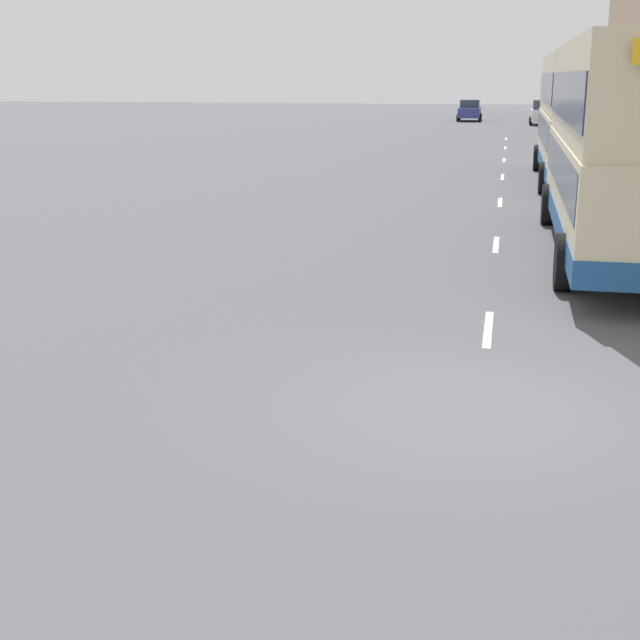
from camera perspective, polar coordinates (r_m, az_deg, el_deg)
name	(u,v)px	position (r m, az deg, el deg)	size (l,w,h in m)	color
ground_plane	(481,408)	(10.27, 10.25, -5.56)	(220.00, 220.00, 0.00)	#515156
pavement	(636,148)	(48.66, 19.57, 10.34)	(5.00, 93.00, 0.14)	gray
lane_mark_0	(488,329)	(13.40, 10.71, -0.58)	(0.12, 2.00, 0.01)	silver
lane_mark_1	(496,245)	(20.16, 11.21, 4.75)	(0.12, 2.00, 0.01)	silver
lane_mark_2	(500,202)	(27.00, 11.45, 7.38)	(0.12, 2.00, 0.01)	silver
lane_mark_3	(502,177)	(33.88, 11.60, 8.95)	(0.12, 2.00, 0.01)	silver
lane_mark_4	(504,160)	(40.78, 11.70, 9.99)	(0.12, 2.00, 0.01)	silver
lane_mark_5	(505,148)	(47.69, 11.77, 10.73)	(0.12, 2.00, 0.01)	silver
lane_mark_6	(506,139)	(54.60, 11.82, 11.28)	(0.12, 2.00, 0.01)	silver
double_decker_bus_near	(626,144)	(19.38, 18.99, 10.60)	(2.85, 11.26, 4.30)	beige
double_decker_bus_ahead	(582,116)	(32.70, 16.41, 12.44)	(2.85, 11.20, 4.30)	beige
car_0	(543,113)	(70.79, 14.08, 12.74)	(1.93, 4.18, 1.83)	silver
car_1	(470,111)	(75.65, 9.56, 13.08)	(1.93, 3.81, 1.69)	navy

